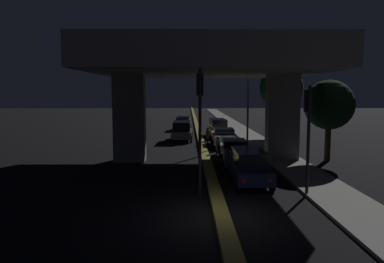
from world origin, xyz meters
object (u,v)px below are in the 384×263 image
at_px(car_grey_lead_oncoming, 182,130).
at_px(motorcycle_black_filtering_mid, 218,148).
at_px(car_white_second, 234,149).
at_px(traffic_light_left_of_median, 200,110).
at_px(motorcycle_red_filtering_far, 208,137).
at_px(pedestrian_on_sidewalk, 292,145).
at_px(car_dark_green_fourth, 218,127).
at_px(car_dark_green_second_oncoming, 183,123).
at_px(car_dark_blue_lead, 249,166).
at_px(street_lamp, 244,91).
at_px(car_white_third, 223,137).
at_px(traffic_light_right_of_median, 308,121).
at_px(motorcycle_blue_filtering_near, 227,163).

xyz_separation_m(car_grey_lead_oncoming, motorcycle_black_filtering_mid, (2.76, -8.87, -0.38)).
xyz_separation_m(car_white_second, car_grey_lead_oncoming, (-3.70, 10.50, 0.24)).
relative_size(traffic_light_left_of_median, motorcycle_red_filtering_far, 3.12).
bearing_deg(traffic_light_left_of_median, pedestrian_on_sidewalk, 54.17).
bearing_deg(car_dark_green_fourth, traffic_light_left_of_median, 171.31).
height_order(traffic_light_left_of_median, car_dark_green_second_oncoming, traffic_light_left_of_median).
bearing_deg(car_dark_green_fourth, car_dark_green_second_oncoming, 25.11).
height_order(car_dark_green_second_oncoming, motorcycle_black_filtering_mid, car_dark_green_second_oncoming).
height_order(traffic_light_left_of_median, pedestrian_on_sidewalk, traffic_light_left_of_median).
bearing_deg(car_dark_green_second_oncoming, traffic_light_left_of_median, 4.49).
relative_size(car_dark_blue_lead, car_dark_green_second_oncoming, 0.88).
bearing_deg(motorcycle_black_filtering_mid, car_dark_blue_lead, -177.67).
height_order(street_lamp, car_dark_blue_lead, street_lamp).
bearing_deg(motorcycle_black_filtering_mid, car_grey_lead_oncoming, 13.73).
height_order(car_white_third, car_dark_green_second_oncoming, car_dark_green_second_oncoming).
relative_size(car_white_third, car_grey_lead_oncoming, 0.98).
bearing_deg(car_dark_blue_lead, pedestrian_on_sidewalk, -29.69).
relative_size(traffic_light_right_of_median, car_grey_lead_oncoming, 1.04).
bearing_deg(pedestrian_on_sidewalk, motorcycle_blue_filtering_near, -136.57).
relative_size(street_lamp, car_white_second, 1.76).
distance_m(traffic_light_right_of_median, car_dark_green_fourth, 22.77).
bearing_deg(car_white_third, motorcycle_red_filtering_far, 48.20).
relative_size(car_grey_lead_oncoming, motorcycle_blue_filtering_near, 2.48).
distance_m(car_grey_lead_oncoming, motorcycle_black_filtering_mid, 9.29).
relative_size(street_lamp, motorcycle_red_filtering_far, 4.45).
relative_size(car_dark_blue_lead, car_dark_green_fourth, 0.88).
relative_size(motorcycle_blue_filtering_near, pedestrian_on_sidewalk, 1.16).
xyz_separation_m(traffic_light_right_of_median, car_dark_blue_lead, (-2.21, 2.05, -2.40)).
relative_size(car_dark_green_fourth, motorcycle_black_filtering_mid, 2.51).
xyz_separation_m(car_dark_green_fourth, pedestrian_on_sidewalk, (4.06, -13.30, -0.05)).
bearing_deg(car_dark_green_second_oncoming, car_dark_green_fourth, 29.52).
xyz_separation_m(traffic_light_left_of_median, car_white_third, (2.54, 15.70, -2.98)).
relative_size(traffic_light_right_of_median, car_white_third, 1.06).
height_order(car_grey_lead_oncoming, pedestrian_on_sidewalk, car_grey_lead_oncoming).
bearing_deg(car_dark_blue_lead, traffic_light_left_of_median, 129.07).
bearing_deg(traffic_light_right_of_median, car_dark_green_fourth, 95.41).
height_order(street_lamp, car_white_third, street_lamp).
xyz_separation_m(car_dark_blue_lead, car_white_second, (0.07, 6.79, -0.19)).
relative_size(car_dark_blue_lead, car_white_second, 0.95).
xyz_separation_m(street_lamp, car_white_second, (-1.96, -9.02, -4.01)).
bearing_deg(motorcycle_black_filtering_mid, car_white_third, -12.92).
height_order(car_dark_blue_lead, motorcycle_black_filtering_mid, car_dark_blue_lead).
height_order(car_dark_green_second_oncoming, pedestrian_on_sidewalk, pedestrian_on_sidewalk).
relative_size(car_dark_green_fourth, car_grey_lead_oncoming, 1.04).
bearing_deg(street_lamp, motorcycle_black_filtering_mid, -111.38).
height_order(traffic_light_left_of_median, car_dark_blue_lead, traffic_light_left_of_median).
distance_m(motorcycle_black_filtering_mid, pedestrian_on_sidewalk, 5.16).
relative_size(traffic_light_left_of_median, car_dark_green_fourth, 1.15).
height_order(traffic_light_left_of_median, traffic_light_right_of_median, traffic_light_left_of_median).
distance_m(car_white_third, car_dark_green_fourth, 6.85).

